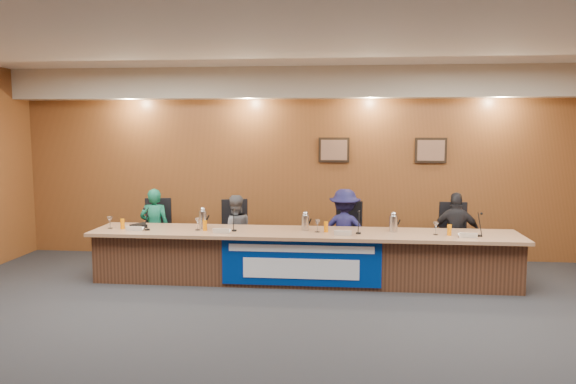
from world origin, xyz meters
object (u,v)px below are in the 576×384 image
object	(u,v)px
office_chair_d	(454,242)
speakerphone	(140,225)
carafe_mid	(305,223)
panelist_b	(235,232)
panelist_a	(155,228)
office_chair_b	(236,238)
dais_body	(303,258)
panelist_c	(345,231)
office_chair_a	(157,236)
banner	(301,263)
office_chair_c	(345,240)
panelist_d	(456,234)
carafe_left	(203,220)
carafe_right	(394,224)

from	to	relation	value
office_chair_d	speakerphone	bearing A→B (deg)	-171.03
carafe_mid	panelist_b	bearing A→B (deg)	153.57
panelist_a	office_chair_b	bearing A→B (deg)	177.41
dais_body	office_chair_b	xyz separation A→B (m)	(-1.12, 0.71, 0.13)
panelist_c	office_chair_a	distance (m)	3.02
panelist_c	office_chair_b	world-z (taller)	panelist_c
banner	carafe_mid	size ratio (longest dim) A/B	9.87
panelist_b	office_chair_b	size ratio (longest dim) A/B	2.46
panelist_b	office_chair_c	distance (m)	1.73
panelist_d	banner	bearing A→B (deg)	30.09
office_chair_a	carafe_left	size ratio (longest dim) A/B	1.82
carafe_right	office_chair_b	bearing A→B (deg)	164.76
panelist_a	office_chair_b	world-z (taller)	panelist_a
panelist_a	panelist_c	world-z (taller)	panelist_c
office_chair_a	office_chair_d	xyz separation A→B (m)	(4.69, 0.00, 0.00)
office_chair_a	panelist_c	bearing A→B (deg)	-13.09
panelist_c	dais_body	bearing A→B (deg)	53.59
panelist_c	carafe_left	xyz separation A→B (m)	(-2.07, -0.61, 0.24)
dais_body	office_chair_c	xyz separation A→B (m)	(0.59, 0.71, 0.13)
panelist_b	office_chair_c	size ratio (longest dim) A/B	2.46
speakerphone	panelist_d	bearing A→B (deg)	6.77
panelist_d	office_chair_a	size ratio (longest dim) A/B	2.63
dais_body	carafe_right	size ratio (longest dim) A/B	26.27
panelist_a	office_chair_d	bearing A→B (deg)	174.21
banner	office_chair_b	xyz separation A→B (m)	(-1.12, 1.13, 0.10)
panelist_c	panelist_d	size ratio (longest dim) A/B	1.03
banner	speakerphone	distance (m)	2.52
dais_body	office_chair_c	world-z (taller)	dais_body
panelist_d	speakerphone	distance (m)	4.75
dais_body	carafe_left	world-z (taller)	carafe_left
office_chair_a	office_chair_d	size ratio (longest dim) A/B	1.00
dais_body	office_chair_d	distance (m)	2.38
office_chair_a	carafe_left	distance (m)	1.24
office_chair_c	banner	bearing A→B (deg)	-99.59
panelist_a	panelist_d	bearing A→B (deg)	172.99
panelist_c	speakerphone	size ratio (longest dim) A/B	4.04
office_chair_b	office_chair_c	xyz separation A→B (m)	(1.72, 0.00, 0.00)
panelist_a	panelist_b	distance (m)	1.29
panelist_a	speakerphone	xyz separation A→B (m)	(-0.02, -0.56, 0.14)
office_chair_b	carafe_left	xyz separation A→B (m)	(-0.35, -0.71, 0.40)
panelist_c	carafe_left	distance (m)	2.17
panelist_c	office_chair_a	bearing A→B (deg)	5.78
office_chair_c	speakerphone	world-z (taller)	speakerphone
carafe_mid	carafe_right	distance (m)	1.26
panelist_c	carafe_mid	distance (m)	0.83
office_chair_b	panelist_b	bearing A→B (deg)	-106.57
panelist_c	carafe_left	size ratio (longest dim) A/B	4.90
panelist_a	office_chair_c	distance (m)	3.02
panelist_b	dais_body	bearing A→B (deg)	131.04
office_chair_d	speakerphone	distance (m)	4.77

